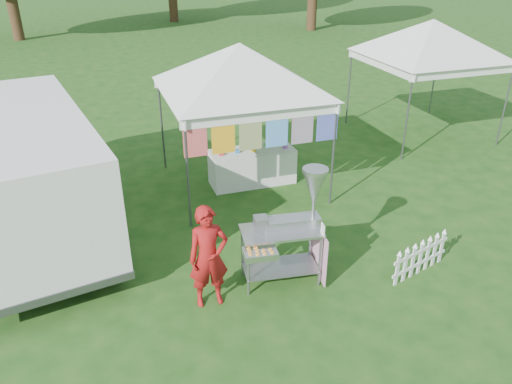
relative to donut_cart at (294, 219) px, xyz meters
name	(u,v)px	position (x,y,z in m)	size (l,w,h in m)	color
ground	(307,275)	(0.25, 0.00, -1.08)	(120.00, 120.00, 0.00)	#194413
canopy_main	(240,43)	(0.25, 3.50, 1.90)	(4.24, 4.24, 3.45)	#59595E
canopy_right	(434,19)	(5.75, 5.00, 1.91)	(4.24, 4.24, 3.45)	#59595E
donut_cart	(294,219)	(0.00, 0.00, 0.00)	(1.41, 0.87, 1.84)	gray
vendor	(209,257)	(-1.34, -0.13, -0.30)	(0.57, 0.37, 1.57)	maroon
cargo_van	(24,170)	(-3.86, 2.92, 0.10)	(2.99, 5.56, 2.19)	white
picket_fence	(420,258)	(1.96, -0.50, -0.80)	(1.21, 0.39, 0.56)	white
display_table	(252,167)	(0.50, 3.50, -0.70)	(1.80, 0.70, 0.76)	white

